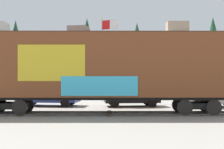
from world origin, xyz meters
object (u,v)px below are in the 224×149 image
freight_car (103,67)px  parked_car_silver (212,96)px  flagpole (105,46)px  parked_car_blue (47,94)px  parked_car_black (131,95)px

freight_car → parked_car_silver: 9.15m
freight_car → flagpole: bearing=92.0°
parked_car_blue → parked_car_black: size_ratio=1.12×
freight_car → parked_car_black: freight_car is taller
parked_car_silver → flagpole: bearing=148.6°
parked_car_blue → parked_car_silver: (12.42, -0.49, -0.05)m
freight_car → parked_car_black: 5.25m
parked_car_black → flagpole: bearing=115.2°
parked_car_blue → parked_car_silver: parked_car_blue is taller
freight_car → parked_car_blue: size_ratio=3.57×
freight_car → parked_car_silver: bearing=27.9°
flagpole → parked_car_black: flagpole is taller
flagpole → parked_car_blue: 7.47m
freight_car → flagpole: size_ratio=2.22×
parked_car_black → freight_car: bearing=-113.3°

